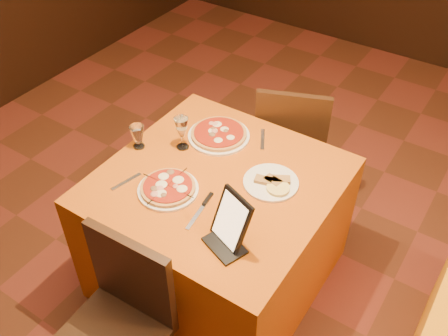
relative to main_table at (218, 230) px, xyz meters
The scene contains 11 objects.
main_table is the anchor object (origin of this frame).
chair_main_far 0.83m from the main_table, 90.00° to the left, with size 0.46×0.46×0.91m, color black, non-canonical shape.
pizza_near 0.46m from the main_table, 127.12° to the right, with size 0.29×0.29×0.03m.
pizza_far 0.51m from the main_table, 122.92° to the left, with size 0.33×0.33×0.03m.
cutlet_dish 0.47m from the main_table, 26.05° to the left, with size 0.27×0.27×0.03m.
wine_glass 0.56m from the main_table, 160.34° to the left, with size 0.07×0.07×0.19m, color #E5C282, non-canonical shape.
water_glass 0.66m from the main_table, behind, with size 0.07×0.07×0.13m, color white, non-canonical shape.
tablet 0.63m from the main_table, 47.54° to the right, with size 0.18×0.02×0.24m, color black.
knife 0.45m from the main_table, 76.51° to the right, with size 0.24×0.02×0.01m, color silver.
fork_near 0.58m from the main_table, 143.59° to the right, with size 0.17×0.02×0.01m, color silver.
fork_far 0.54m from the main_table, 85.99° to the left, with size 0.18×0.02×0.01m, color #AAAAB1.
Camera 1 is at (0.51, -1.13, 2.40)m, focal length 40.00 mm.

